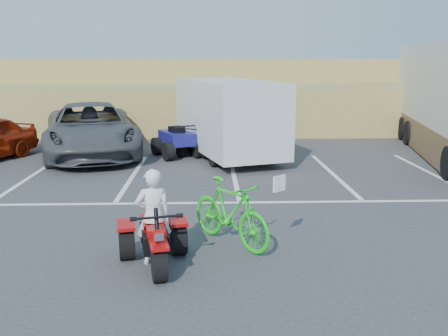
{
  "coord_description": "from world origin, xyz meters",
  "views": [
    {
      "loc": [
        -0.67,
        -7.43,
        2.99
      ],
      "look_at": [
        -0.38,
        1.4,
        1.0
      ],
      "focal_mm": 38.0,
      "sensor_mm": 36.0,
      "label": 1
    }
  ],
  "objects_px": {
    "green_dirt_bike": "(230,212)",
    "quad_atv_green": "(201,155)",
    "rider": "(153,217)",
    "grey_pickup": "(91,129)",
    "red_trike_atv": "(156,266)",
    "cargo_trailer": "(228,116)",
    "quad_atv_blue": "(177,156)"
  },
  "relations": [
    {
      "from": "green_dirt_bike",
      "to": "quad_atv_green",
      "type": "bearing_deg",
      "value": 56.0
    },
    {
      "from": "rider",
      "to": "green_dirt_bike",
      "type": "relative_size",
      "value": 0.79
    },
    {
      "from": "green_dirt_bike",
      "to": "quad_atv_green",
      "type": "relative_size",
      "value": 1.27
    },
    {
      "from": "green_dirt_bike",
      "to": "quad_atv_green",
      "type": "height_order",
      "value": "green_dirt_bike"
    },
    {
      "from": "grey_pickup",
      "to": "rider",
      "type": "bearing_deg",
      "value": -86.31
    },
    {
      "from": "green_dirt_bike",
      "to": "quad_atv_green",
      "type": "distance_m",
      "value": 7.75
    },
    {
      "from": "rider",
      "to": "green_dirt_bike",
      "type": "height_order",
      "value": "rider"
    },
    {
      "from": "quad_atv_green",
      "to": "red_trike_atv",
      "type": "bearing_deg",
      "value": -69.91
    },
    {
      "from": "grey_pickup",
      "to": "cargo_trailer",
      "type": "relative_size",
      "value": 1.09
    },
    {
      "from": "grey_pickup",
      "to": "quad_atv_green",
      "type": "bearing_deg",
      "value": -18.84
    },
    {
      "from": "cargo_trailer",
      "to": "quad_atv_blue",
      "type": "relative_size",
      "value": 3.37
    },
    {
      "from": "green_dirt_bike",
      "to": "quad_atv_blue",
      "type": "bearing_deg",
      "value": 61.83
    },
    {
      "from": "grey_pickup",
      "to": "quad_atv_green",
      "type": "height_order",
      "value": "grey_pickup"
    },
    {
      "from": "cargo_trailer",
      "to": "rider",
      "type": "bearing_deg",
      "value": -117.17
    },
    {
      "from": "rider",
      "to": "grey_pickup",
      "type": "bearing_deg",
      "value": -83.13
    },
    {
      "from": "rider",
      "to": "quad_atv_green",
      "type": "height_order",
      "value": "rider"
    },
    {
      "from": "green_dirt_bike",
      "to": "quad_atv_blue",
      "type": "distance_m",
      "value": 7.7
    },
    {
      "from": "red_trike_atv",
      "to": "rider",
      "type": "xyz_separation_m",
      "value": [
        -0.03,
        0.15,
        0.73
      ]
    },
    {
      "from": "rider",
      "to": "red_trike_atv",
      "type": "bearing_deg",
      "value": 90.0
    },
    {
      "from": "rider",
      "to": "green_dirt_bike",
      "type": "xyz_separation_m",
      "value": [
        1.18,
        0.71,
        -0.18
      ]
    },
    {
      "from": "rider",
      "to": "grey_pickup",
      "type": "relative_size",
      "value": 0.24
    },
    {
      "from": "quad_atv_blue",
      "to": "red_trike_atv",
      "type": "bearing_deg",
      "value": -113.22
    },
    {
      "from": "red_trike_atv",
      "to": "cargo_trailer",
      "type": "distance_m",
      "value": 8.56
    },
    {
      "from": "green_dirt_bike",
      "to": "cargo_trailer",
      "type": "xyz_separation_m",
      "value": [
        0.27,
        7.48,
        0.75
      ]
    },
    {
      "from": "red_trike_atv",
      "to": "cargo_trailer",
      "type": "xyz_separation_m",
      "value": [
        1.41,
        8.34,
        1.31
      ]
    },
    {
      "from": "red_trike_atv",
      "to": "quad_atv_blue",
      "type": "bearing_deg",
      "value": 79.27
    },
    {
      "from": "cargo_trailer",
      "to": "grey_pickup",
      "type": "bearing_deg",
      "value": 157.07
    },
    {
      "from": "quad_atv_green",
      "to": "cargo_trailer",
      "type": "bearing_deg",
      "value": 8.82
    },
    {
      "from": "red_trike_atv",
      "to": "quad_atv_green",
      "type": "xyz_separation_m",
      "value": [
        0.55,
        8.57,
        0.0
      ]
    },
    {
      "from": "rider",
      "to": "quad_atv_green",
      "type": "distance_m",
      "value": 8.48
    },
    {
      "from": "green_dirt_bike",
      "to": "grey_pickup",
      "type": "distance_m",
      "value": 8.96
    },
    {
      "from": "grey_pickup",
      "to": "quad_atv_blue",
      "type": "height_order",
      "value": "grey_pickup"
    }
  ]
}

